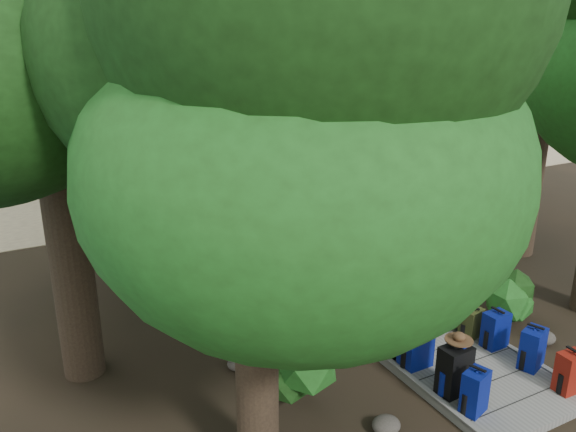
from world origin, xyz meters
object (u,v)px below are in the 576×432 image
backpack_left_b (455,368)px  kayak (80,175)px  backpack_right_d (471,321)px  sun_lounger (250,158)px  backpack_right_a (570,370)px  backpack_right_c (496,328)px  backpack_right_b (533,346)px  duffel_right_khaki (452,308)px  lone_suitcase_on_sand (214,177)px  backpack_left_c (416,340)px  suitcase_on_boardwalk (397,333)px  backpack_left_a (475,390)px

backpack_left_b → kayak: (-2.71, 14.95, -0.32)m
backpack_right_d → sun_lounger: sun_lounger is taller
backpack_right_d → kayak: backpack_right_d is taller
backpack_right_a → backpack_right_c: (-0.01, 1.31, -0.00)m
backpack_right_a → backpack_right_b: backpack_right_b is taller
duffel_right_khaki → sun_lounger: 12.52m
backpack_left_b → duffel_right_khaki: (1.46, 1.58, -0.19)m
backpack_right_c → kayak: backpack_right_c is taller
lone_suitcase_on_sand → backpack_left_c: bearing=-84.0°
suitcase_on_boardwalk → kayak: (-2.65, 13.77, -0.27)m
backpack_left_b → lone_suitcase_on_sand: bearing=81.6°
backpack_left_b → backpack_left_c: size_ratio=0.94×
backpack_right_d → sun_lounger: bearing=68.4°
backpack_right_c → suitcase_on_boardwalk: bearing=157.1°
duffel_right_khaki → kayak: size_ratio=0.17×
backpack_right_a → backpack_right_c: size_ratio=1.00×
lone_suitcase_on_sand → duffel_right_khaki: bearing=-76.3°
suitcase_on_boardwalk → backpack_right_d: bearing=-25.0°
backpack_right_d → duffel_right_khaki: bearing=63.3°
backpack_right_c → suitcase_on_boardwalk: 1.59m
backpack_right_a → kayak: (-4.15, 15.66, -0.25)m
backpack_right_b → kayak: 15.59m
duffel_right_khaki → suitcase_on_boardwalk: 1.57m
backpack_left_a → backpack_right_b: 1.56m
backpack_right_c → backpack_left_c: bearing=171.7°
backpack_left_b → backpack_right_d: bearing=33.5°
backpack_right_b → suitcase_on_boardwalk: (-1.52, 1.25, -0.00)m
backpack_right_a → kayak: backpack_right_a is taller
backpack_left_c → backpack_right_c: 1.47m
backpack_left_a → backpack_left_b: size_ratio=0.85×
backpack_right_a → sun_lounger: size_ratio=0.31×
backpack_left_c → backpack_left_a: bearing=-92.6°
backpack_left_b → sun_lounger: (3.18, 13.98, -0.16)m
backpack_left_b → lone_suitcase_on_sand: 12.02m
backpack_right_d → sun_lounger: (1.86, 12.99, -0.04)m
backpack_left_a → backpack_left_c: backpack_left_c is taller
backpack_left_b → duffel_right_khaki: backpack_left_b is taller
backpack_left_a → backpack_right_c: bearing=17.0°
backpack_left_a → backpack_right_b: bearing=-4.4°
backpack_left_c → kayak: 14.44m
backpack_right_a → kayak: size_ratio=0.19×
backpack_right_c → sun_lounger: 13.50m
backpack_left_c → backpack_right_b: bearing=-30.7°
backpack_left_b → kayak: backpack_left_b is taller
backpack_left_a → backpack_right_a: (1.50, -0.28, -0.01)m
suitcase_on_boardwalk → kayak: size_ratio=0.20×
lone_suitcase_on_sand → kayak: bearing=152.5°
sun_lounger → backpack_right_a: bearing=-115.7°
backpack_left_b → backpack_right_d: size_ratio=1.45×
backpack_right_c → lone_suitcase_on_sand: (-0.43, 11.38, -0.10)m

